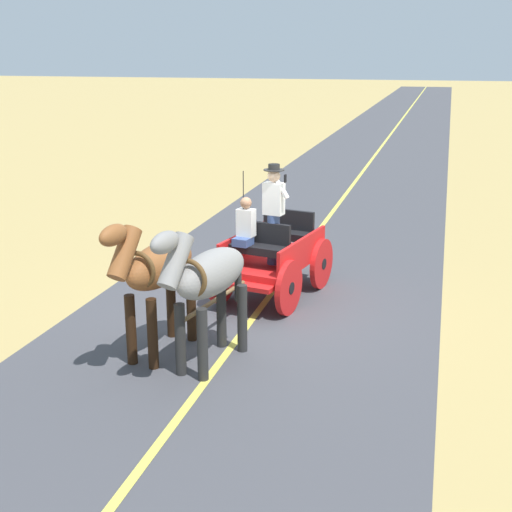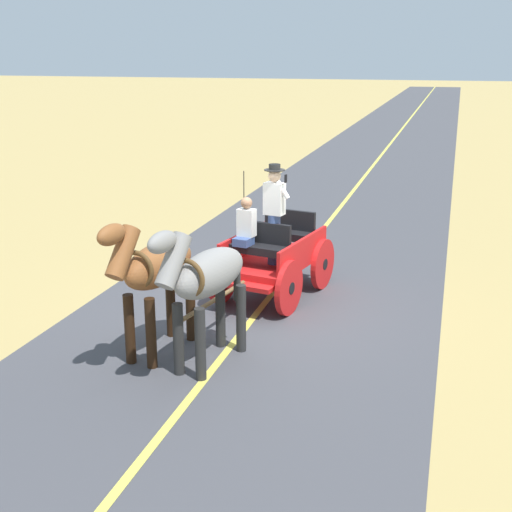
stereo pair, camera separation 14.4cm
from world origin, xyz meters
TOP-DOWN VIEW (x-y plane):
  - ground_plane at (0.00, 0.00)m, footprint 200.00×200.00m
  - road_surface at (0.00, 0.00)m, footprint 6.15×160.00m
  - road_centre_stripe at (0.00, 0.00)m, footprint 0.12×160.00m
  - horse_drawn_carriage at (-0.03, -0.70)m, footprint 1.85×4.51m
  - horse_near_side at (0.13, 2.35)m, footprint 0.90×2.15m
  - horse_off_side at (0.97, 2.19)m, footprint 0.81×2.15m

SIDE VIEW (x-z plane):
  - ground_plane at x=0.00m, z-range 0.00..0.00m
  - road_surface at x=0.00m, z-range 0.00..0.01m
  - road_centre_stripe at x=0.00m, z-range 0.01..0.01m
  - horse_drawn_carriage at x=-0.03m, z-range -0.43..2.07m
  - horse_near_side at x=0.13m, z-range 0.22..2.43m
  - horse_off_side at x=0.97m, z-range 0.22..2.43m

